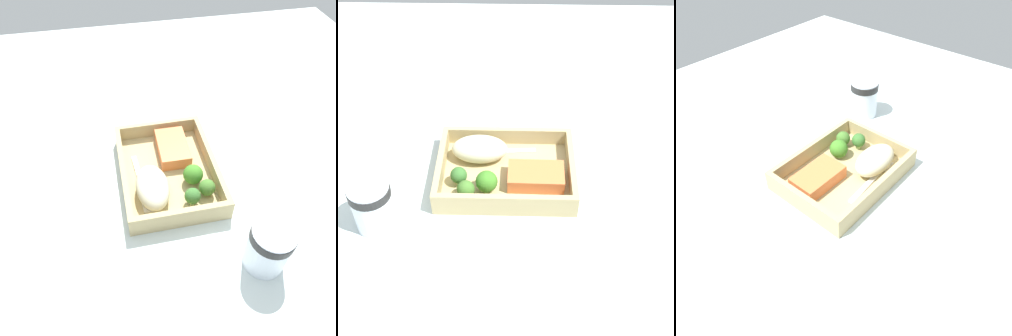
# 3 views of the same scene
# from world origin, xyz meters

# --- Properties ---
(ground_plane) EXTENTS (1.60, 1.60, 0.02)m
(ground_plane) POSITION_xyz_m (0.00, 0.00, -0.01)
(ground_plane) COLOR silver
(takeout_tray) EXTENTS (0.28, 0.21, 0.01)m
(takeout_tray) POSITION_xyz_m (0.00, 0.00, 0.01)
(takeout_tray) COLOR tan
(takeout_tray) RESTS_ON ground_plane
(tray_rim) EXTENTS (0.28, 0.21, 0.04)m
(tray_rim) POSITION_xyz_m (0.00, 0.00, 0.03)
(tray_rim) COLOR tan
(tray_rim) RESTS_ON takeout_tray
(salmon_fillet) EXTENTS (0.11, 0.07, 0.03)m
(salmon_fillet) POSITION_xyz_m (-0.06, 0.02, 0.03)
(salmon_fillet) COLOR orange
(salmon_fillet) RESTS_ON takeout_tray
(mashed_potatoes) EXTENTS (0.12, 0.07, 0.05)m
(mashed_potatoes) POSITION_xyz_m (0.06, -0.04, 0.04)
(mashed_potatoes) COLOR beige
(mashed_potatoes) RESTS_ON takeout_tray
(broccoli_floret_1) EXTENTS (0.04, 0.04, 0.05)m
(broccoli_floret_1) POSITION_xyz_m (0.04, 0.05, 0.03)
(broccoli_floret_1) COLOR #8AAD67
(broccoli_floret_1) RESTS_ON takeout_tray
(broccoli_floret_2) EXTENTS (0.03, 0.03, 0.04)m
(broccoli_floret_2) POSITION_xyz_m (0.09, 0.03, 0.03)
(broccoli_floret_2) COLOR #83A15F
(broccoli_floret_2) RESTS_ON takeout_tray
(broccoli_floret_3) EXTENTS (0.03, 0.03, 0.04)m
(broccoli_floret_3) POSITION_xyz_m (0.08, 0.07, 0.03)
(broccoli_floret_3) COLOR #7A9E5D
(broccoli_floret_3) RESTS_ON takeout_tray
(fork) EXTENTS (0.16, 0.03, 0.00)m
(fork) POSITION_xyz_m (0.03, -0.06, 0.01)
(fork) COLOR silver
(fork) RESTS_ON takeout_tray
(paper_cup) EXTENTS (0.08, 0.08, 0.10)m
(paper_cup) POSITION_xyz_m (0.24, 0.13, 0.06)
(paper_cup) COLOR white
(paper_cup) RESTS_ON ground_plane
(receipt_slip) EXTENTS (0.13, 0.15, 0.00)m
(receipt_slip) POSITION_xyz_m (-0.04, -0.20, 0.00)
(receipt_slip) COLOR white
(receipt_slip) RESTS_ON ground_plane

